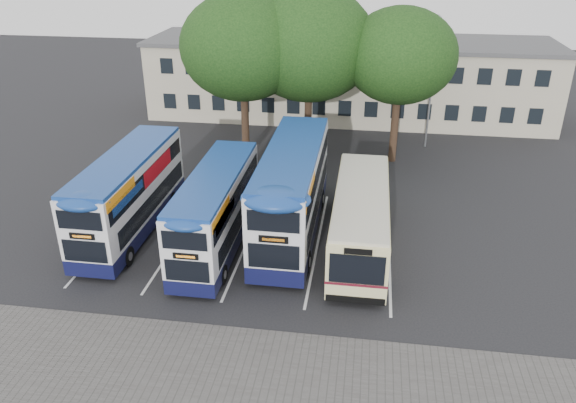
{
  "coord_description": "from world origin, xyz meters",
  "views": [
    {
      "loc": [
        1.85,
        -19.13,
        14.0
      ],
      "look_at": [
        -1.74,
        5.0,
        2.21
      ],
      "focal_mm": 35.0,
      "sensor_mm": 36.0,
      "label": 1
    }
  ],
  "objects_px": {
    "bus_dd_left": "(129,190)",
    "tree_right": "(401,56)",
    "lamp_post": "(433,76)",
    "tree_left": "(243,47)",
    "bus_dd_mid": "(216,207)",
    "bus_single": "(361,215)",
    "bus_dd_right": "(292,188)",
    "tree_mid": "(309,45)"
  },
  "relations": [
    {
      "from": "bus_dd_right",
      "to": "tree_mid",
      "type": "bearing_deg",
      "value": 92.65
    },
    {
      "from": "tree_mid",
      "to": "bus_dd_left",
      "type": "relative_size",
      "value": 1.12
    },
    {
      "from": "tree_mid",
      "to": "bus_dd_mid",
      "type": "xyz_separation_m",
      "value": [
        -2.84,
        -13.42,
        -5.29
      ]
    },
    {
      "from": "bus_dd_left",
      "to": "tree_right",
      "type": "bearing_deg",
      "value": 41.59
    },
    {
      "from": "tree_mid",
      "to": "tree_right",
      "type": "relative_size",
      "value": 1.11
    },
    {
      "from": "tree_left",
      "to": "bus_dd_left",
      "type": "relative_size",
      "value": 1.1
    },
    {
      "from": "lamp_post",
      "to": "tree_left",
      "type": "distance_m",
      "value": 13.09
    },
    {
      "from": "tree_left",
      "to": "tree_right",
      "type": "relative_size",
      "value": 1.08
    },
    {
      "from": "lamp_post",
      "to": "bus_dd_left",
      "type": "distance_m",
      "value": 21.96
    },
    {
      "from": "tree_left",
      "to": "lamp_post",
      "type": "bearing_deg",
      "value": 17.44
    },
    {
      "from": "bus_single",
      "to": "tree_mid",
      "type": "bearing_deg",
      "value": 107.83
    },
    {
      "from": "tree_left",
      "to": "tree_mid",
      "type": "bearing_deg",
      "value": 17.87
    },
    {
      "from": "bus_dd_left",
      "to": "bus_dd_mid",
      "type": "height_order",
      "value": "bus_dd_left"
    },
    {
      "from": "tree_left",
      "to": "bus_dd_mid",
      "type": "height_order",
      "value": "tree_left"
    },
    {
      "from": "lamp_post",
      "to": "bus_dd_right",
      "type": "bearing_deg",
      "value": -118.79
    },
    {
      "from": "tree_left",
      "to": "tree_mid",
      "type": "height_order",
      "value": "tree_mid"
    },
    {
      "from": "tree_right",
      "to": "bus_dd_mid",
      "type": "xyz_separation_m",
      "value": [
        -8.63,
        -12.86,
        -4.85
      ]
    },
    {
      "from": "tree_right",
      "to": "bus_single",
      "type": "bearing_deg",
      "value": -98.61
    },
    {
      "from": "tree_right",
      "to": "bus_dd_left",
      "type": "xyz_separation_m",
      "value": [
        -13.39,
        -11.88,
        -4.73
      ]
    },
    {
      "from": "lamp_post",
      "to": "bus_dd_right",
      "type": "distance_m",
      "value": 16.15
    },
    {
      "from": "bus_dd_right",
      "to": "tree_right",
      "type": "bearing_deg",
      "value": 64.18
    },
    {
      "from": "bus_single",
      "to": "tree_right",
      "type": "bearing_deg",
      "value": 81.39
    },
    {
      "from": "bus_dd_mid",
      "to": "tree_right",
      "type": "bearing_deg",
      "value": 56.14
    },
    {
      "from": "bus_dd_mid",
      "to": "bus_dd_right",
      "type": "distance_m",
      "value": 3.93
    },
    {
      "from": "tree_mid",
      "to": "bus_single",
      "type": "relative_size",
      "value": 1.09
    },
    {
      "from": "bus_dd_left",
      "to": "lamp_post",
      "type": "bearing_deg",
      "value": 43.47
    },
    {
      "from": "bus_single",
      "to": "tree_left",
      "type": "bearing_deg",
      "value": 126.03
    },
    {
      "from": "bus_dd_right",
      "to": "bus_dd_left",
      "type": "bearing_deg",
      "value": -172.93
    },
    {
      "from": "bus_dd_mid",
      "to": "lamp_post",
      "type": "bearing_deg",
      "value": 55.31
    },
    {
      "from": "tree_right",
      "to": "bus_dd_mid",
      "type": "height_order",
      "value": "tree_right"
    },
    {
      "from": "lamp_post",
      "to": "bus_single",
      "type": "xyz_separation_m",
      "value": [
        -4.22,
        -14.96,
        -3.37
      ]
    },
    {
      "from": "bus_dd_left",
      "to": "bus_dd_right",
      "type": "xyz_separation_m",
      "value": [
        8.13,
        1.01,
        0.24
      ]
    },
    {
      "from": "tree_mid",
      "to": "bus_dd_right",
      "type": "height_order",
      "value": "tree_mid"
    },
    {
      "from": "bus_dd_left",
      "to": "bus_single",
      "type": "distance_m",
      "value": 11.6
    },
    {
      "from": "bus_dd_mid",
      "to": "bus_single",
      "type": "height_order",
      "value": "bus_dd_mid"
    },
    {
      "from": "bus_dd_right",
      "to": "bus_single",
      "type": "distance_m",
      "value": 3.69
    },
    {
      "from": "tree_left",
      "to": "tree_mid",
      "type": "xyz_separation_m",
      "value": [
        4.08,
        1.32,
        0.02
      ]
    },
    {
      "from": "tree_right",
      "to": "bus_single",
      "type": "relative_size",
      "value": 0.99
    },
    {
      "from": "tree_left",
      "to": "bus_dd_left",
      "type": "height_order",
      "value": "tree_left"
    },
    {
      "from": "tree_left",
      "to": "bus_dd_mid",
      "type": "distance_m",
      "value": 13.26
    },
    {
      "from": "lamp_post",
      "to": "tree_left",
      "type": "relative_size",
      "value": 0.84
    },
    {
      "from": "lamp_post",
      "to": "tree_mid",
      "type": "bearing_deg",
      "value": -162.77
    }
  ]
}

